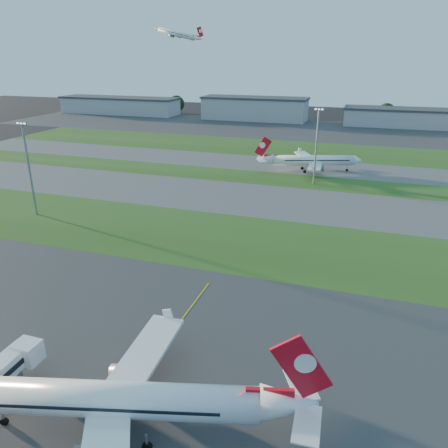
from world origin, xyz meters
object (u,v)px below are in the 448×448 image
at_px(light_mast_west, 28,163).
at_px(light_mast_centre, 317,142).
at_px(airliner_parked, 121,401).
at_px(airliner_taxiing, 312,161).

relative_size(light_mast_west, light_mast_centre, 1.00).
xyz_separation_m(airliner_parked, airliner_taxiing, (4.14, 132.58, -0.34)).
distance_m(airliner_parked, light_mast_west, 86.74).
bearing_deg(light_mast_centre, airliner_parked, -93.58).
height_order(airliner_parked, light_mast_west, light_mast_west).
relative_size(airliner_parked, airliner_taxiing, 1.10).
relative_size(airliner_parked, light_mast_centre, 1.56).
bearing_deg(airliner_parked, airliner_taxiing, 72.87).
distance_m(airliner_taxiing, light_mast_centre, 20.83).
bearing_deg(light_mast_centre, light_mast_west, -141.34).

